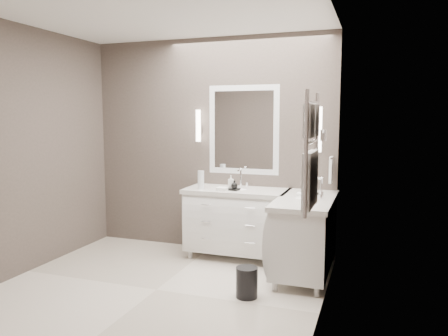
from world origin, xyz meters
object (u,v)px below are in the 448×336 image
(towel_ladder, at_px, (311,159))
(vanity_right, at_px, (305,231))
(vanity_back, at_px, (237,219))
(waste_bin, at_px, (247,282))

(towel_ladder, bearing_deg, vanity_right, 99.84)
(vanity_back, bearing_deg, vanity_right, -20.38)
(vanity_right, distance_m, waste_bin, 0.94)
(towel_ladder, height_order, waste_bin, towel_ladder)
(waste_bin, bearing_deg, vanity_right, 61.19)
(vanity_back, height_order, vanity_right, same)
(towel_ladder, bearing_deg, vanity_back, 124.10)
(vanity_back, xyz_separation_m, waste_bin, (0.45, -1.10, -0.34))
(vanity_back, distance_m, vanity_right, 0.93)
(vanity_right, height_order, towel_ladder, towel_ladder)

